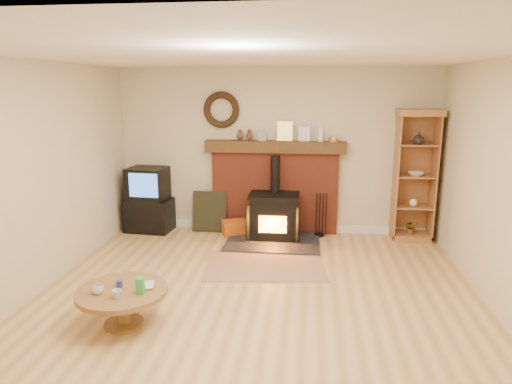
# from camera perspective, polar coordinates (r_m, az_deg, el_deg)

# --- Properties ---
(ground) EXTENTS (5.50, 5.50, 0.00)m
(ground) POSITION_cam_1_polar(r_m,az_deg,el_deg) (5.03, -0.23, -14.28)
(ground) COLOR #B48A4B
(ground) RESTS_ON ground
(room_shell) EXTENTS (5.02, 5.52, 2.61)m
(room_shell) POSITION_cam_1_polar(r_m,az_deg,el_deg) (4.60, -0.33, 5.66)
(room_shell) COLOR beige
(room_shell) RESTS_ON ground
(chimney_breast) EXTENTS (2.20, 0.22, 1.78)m
(chimney_breast) POSITION_cam_1_polar(r_m,az_deg,el_deg) (7.28, 2.36, 1.11)
(chimney_breast) COLOR brown
(chimney_breast) RESTS_ON ground
(wood_stove) EXTENTS (1.40, 1.00, 1.27)m
(wood_stove) POSITION_cam_1_polar(r_m,az_deg,el_deg) (7.00, 2.24, -3.23)
(wood_stove) COLOR black
(wood_stove) RESTS_ON ground
(area_rug) EXTENTS (1.66, 1.23, 0.01)m
(area_rug) POSITION_cam_1_polar(r_m,az_deg,el_deg) (6.09, 1.04, -9.14)
(area_rug) COLOR brown
(area_rug) RESTS_ON ground
(tv_unit) EXTENTS (0.75, 0.56, 1.05)m
(tv_unit) POSITION_cam_1_polar(r_m,az_deg,el_deg) (7.58, -13.26, -1.08)
(tv_unit) COLOR black
(tv_unit) RESTS_ON ground
(curio_cabinet) EXTENTS (0.64, 0.46, 1.99)m
(curio_cabinet) POSITION_cam_1_polar(r_m,az_deg,el_deg) (7.28, 19.18, 1.94)
(curio_cabinet) COLOR #9B6132
(curio_cabinet) RESTS_ON ground
(firelog_box) EXTENTS (0.45, 0.37, 0.24)m
(firelog_box) POSITION_cam_1_polar(r_m,az_deg,el_deg) (7.26, -2.63, -4.48)
(firelog_box) COLOR #CA710C
(firelog_box) RESTS_ON ground
(leaning_painting) EXTENTS (0.55, 0.15, 0.65)m
(leaning_painting) POSITION_cam_1_polar(r_m,az_deg,el_deg) (7.43, -5.84, -2.45)
(leaning_painting) COLOR black
(leaning_painting) RESTS_ON ground
(fire_tools) EXTENTS (0.19, 0.16, 0.70)m
(fire_tools) POSITION_cam_1_polar(r_m,az_deg,el_deg) (7.26, 7.98, -4.31)
(fire_tools) COLOR black
(fire_tools) RESTS_ON ground
(coffee_table) EXTENTS (0.88, 0.88, 0.54)m
(coffee_table) POSITION_cam_1_polar(r_m,az_deg,el_deg) (4.75, -16.39, -12.39)
(coffee_table) COLOR brown
(coffee_table) RESTS_ON ground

